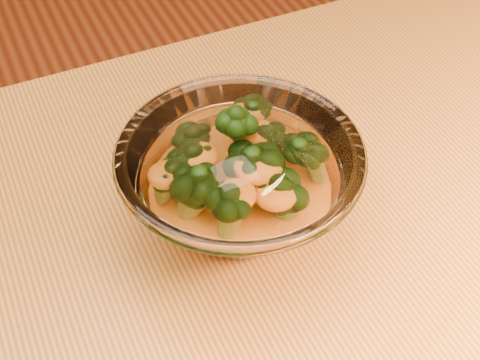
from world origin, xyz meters
name	(u,v)px	position (x,y,z in m)	size (l,w,h in m)	color
glass_bowl	(240,184)	(-0.06, 0.13, 0.80)	(0.20, 0.20, 0.09)	white
cheese_sauce	(240,199)	(-0.06, 0.13, 0.78)	(0.11, 0.11, 0.03)	orange
broccoli_heap	(238,168)	(-0.06, 0.13, 0.81)	(0.14, 0.13, 0.07)	black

